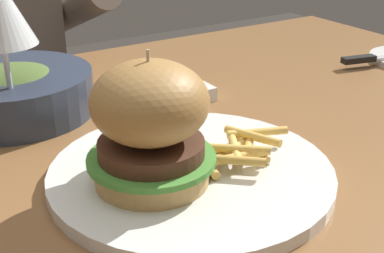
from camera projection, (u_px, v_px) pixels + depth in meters
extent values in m
cube|color=brown|center=(141.00, 172.00, 0.61)|extent=(1.34, 0.84, 0.04)
cylinder|color=brown|center=(297.00, 178.00, 1.34)|extent=(0.06, 0.06, 0.70)
cylinder|color=white|center=(191.00, 173.00, 0.55)|extent=(0.29, 0.29, 0.01)
cylinder|color=tan|center=(152.00, 171.00, 0.52)|extent=(0.11, 0.11, 0.02)
cylinder|color=#4C9338|center=(152.00, 158.00, 0.52)|extent=(0.13, 0.13, 0.01)
cylinder|color=#4C2D1E|center=(151.00, 148.00, 0.51)|extent=(0.10, 0.10, 0.02)
ellipsoid|color=#A97A41|center=(150.00, 102.00, 0.49)|extent=(0.11, 0.11, 0.08)
cylinder|color=#CCB78C|center=(149.00, 76.00, 0.48)|extent=(0.00, 0.00, 0.05)
cylinder|color=#E0B251|center=(200.00, 150.00, 0.58)|extent=(0.06, 0.03, 0.01)
cylinder|color=#EABC5B|center=(208.00, 165.00, 0.54)|extent=(0.02, 0.05, 0.01)
cylinder|color=#EABC5B|center=(230.00, 151.00, 0.56)|extent=(0.06, 0.03, 0.01)
cylinder|color=#E0B251|center=(248.00, 148.00, 0.56)|extent=(0.04, 0.04, 0.01)
cylinder|color=#E0B251|center=(241.00, 156.00, 0.54)|extent=(0.06, 0.02, 0.01)
cylinder|color=gold|center=(236.00, 160.00, 0.53)|extent=(0.05, 0.05, 0.01)
cylinder|color=#EABC5B|center=(251.00, 148.00, 0.58)|extent=(0.02, 0.07, 0.01)
cylinder|color=#E0B251|center=(253.00, 136.00, 0.57)|extent=(0.03, 0.06, 0.01)
cylinder|color=#EABC5B|center=(234.00, 146.00, 0.56)|extent=(0.04, 0.06, 0.01)
cylinder|color=#E0B251|center=(236.00, 149.00, 0.55)|extent=(0.06, 0.05, 0.01)
cylinder|color=#E0B251|center=(257.00, 132.00, 0.59)|extent=(0.07, 0.03, 0.01)
cylinder|color=silver|center=(16.00, 129.00, 0.67)|extent=(0.06, 0.06, 0.00)
cylinder|color=silver|center=(10.00, 87.00, 0.64)|extent=(0.01, 0.01, 0.11)
cube|color=black|center=(359.00, 59.00, 0.89)|extent=(0.06, 0.03, 0.01)
cube|color=white|center=(178.00, 94.00, 0.76)|extent=(0.09, 0.06, 0.02)
cube|color=#F4E58C|center=(178.00, 82.00, 0.75)|extent=(0.03, 0.03, 0.02)
cylinder|color=#2D384C|center=(13.00, 93.00, 0.71)|extent=(0.21, 0.21, 0.06)
ellipsoid|color=#4C662D|center=(10.00, 78.00, 0.70)|extent=(0.12, 0.12, 0.02)
cube|color=#282833|center=(1.00, 233.00, 1.33)|extent=(0.30, 0.22, 0.46)
cylinder|color=#72665B|center=(77.00, 7.00, 1.15)|extent=(0.07, 0.34, 0.18)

